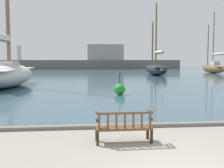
{
  "coord_description": "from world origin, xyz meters",
  "views": [
    {
      "loc": [
        -2.16,
        -5.72,
        2.37
      ],
      "look_at": [
        -0.5,
        10.0,
        1.0
      ],
      "focal_mm": 45.0,
      "sensor_mm": 36.0,
      "label": 1
    }
  ],
  "objects_px": {
    "park_bench": "(124,126)",
    "sailboat_mid_port": "(8,73)",
    "sailboat_centre_channel": "(213,68)",
    "channel_buoy": "(120,89)",
    "sailboat_distant_harbor": "(156,68)"
  },
  "relations": [
    {
      "from": "park_bench",
      "to": "sailboat_distant_harbor",
      "type": "distance_m",
      "value": 34.91
    },
    {
      "from": "park_bench",
      "to": "sailboat_centre_channel",
      "type": "relative_size",
      "value": 0.16
    },
    {
      "from": "sailboat_distant_harbor",
      "to": "channel_buoy",
      "type": "relative_size",
      "value": 7.48
    },
    {
      "from": "sailboat_centre_channel",
      "to": "channel_buoy",
      "type": "bearing_deg",
      "value": -125.59
    },
    {
      "from": "channel_buoy",
      "to": "sailboat_mid_port",
      "type": "bearing_deg",
      "value": 143.68
    },
    {
      "from": "sailboat_mid_port",
      "to": "channel_buoy",
      "type": "xyz_separation_m",
      "value": [
        8.66,
        -6.37,
        -0.81
      ]
    },
    {
      "from": "sailboat_centre_channel",
      "to": "channel_buoy",
      "type": "xyz_separation_m",
      "value": [
        -19.77,
        -27.63,
        -0.57
      ]
    },
    {
      "from": "sailboat_centre_channel",
      "to": "sailboat_mid_port",
      "type": "bearing_deg",
      "value": -143.22
    },
    {
      "from": "channel_buoy",
      "to": "sailboat_centre_channel",
      "type": "bearing_deg",
      "value": 54.41
    },
    {
      "from": "park_bench",
      "to": "sailboat_mid_port",
      "type": "relative_size",
      "value": 0.11
    },
    {
      "from": "sailboat_distant_harbor",
      "to": "channel_buoy",
      "type": "xyz_separation_m",
      "value": [
        -8.61,
        -23.19,
        -0.6
      ]
    },
    {
      "from": "sailboat_centre_channel",
      "to": "channel_buoy",
      "type": "relative_size",
      "value": 7.19
    },
    {
      "from": "sailboat_distant_harbor",
      "to": "park_bench",
      "type": "bearing_deg",
      "value": -106.42
    },
    {
      "from": "sailboat_distant_harbor",
      "to": "sailboat_centre_channel",
      "type": "bearing_deg",
      "value": 21.68
    },
    {
      "from": "sailboat_mid_port",
      "to": "sailboat_centre_channel",
      "type": "distance_m",
      "value": 35.5
    }
  ]
}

